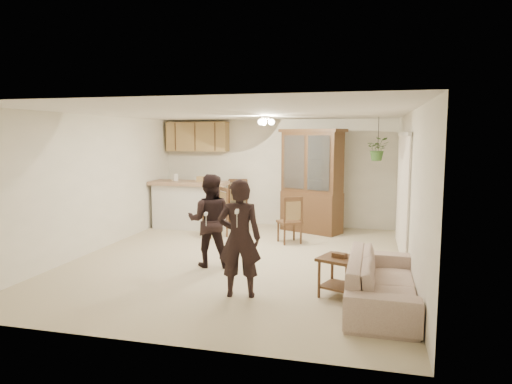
% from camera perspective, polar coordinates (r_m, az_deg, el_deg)
% --- Properties ---
extents(floor, '(6.50, 6.50, 0.00)m').
position_cam_1_polar(floor, '(7.92, -2.25, -8.51)').
color(floor, '#C3B594').
rests_on(floor, ground).
extents(ceiling, '(5.50, 6.50, 0.02)m').
position_cam_1_polar(ceiling, '(7.63, -2.34, 9.88)').
color(ceiling, silver).
rests_on(ceiling, wall_back).
extents(wall_back, '(5.50, 0.02, 2.50)m').
position_cam_1_polar(wall_back, '(10.82, 2.54, 2.42)').
color(wall_back, beige).
rests_on(wall_back, ground).
extents(wall_front, '(5.50, 0.02, 2.50)m').
position_cam_1_polar(wall_front, '(4.68, -13.53, -3.90)').
color(wall_front, beige).
rests_on(wall_front, ground).
extents(wall_left, '(0.02, 6.50, 2.50)m').
position_cam_1_polar(wall_left, '(8.85, -19.66, 0.98)').
color(wall_left, beige).
rests_on(wall_left, ground).
extents(wall_right, '(0.02, 6.50, 2.50)m').
position_cam_1_polar(wall_right, '(7.40, 18.62, -0.10)').
color(wall_right, beige).
rests_on(wall_right, ground).
extents(breakfast_bar, '(1.60, 0.55, 1.00)m').
position_cam_1_polar(breakfast_bar, '(10.59, -8.34, -1.84)').
color(breakfast_bar, silver).
rests_on(breakfast_bar, floor).
extents(bar_top, '(1.75, 0.70, 0.08)m').
position_cam_1_polar(bar_top, '(10.51, -8.39, 1.12)').
color(bar_top, '#A47F62').
rests_on(bar_top, breakfast_bar).
extents(upper_cabinets, '(1.50, 0.34, 0.70)m').
position_cam_1_polar(upper_cabinets, '(11.15, -7.31, 6.88)').
color(upper_cabinets, '#9C7744').
rests_on(upper_cabinets, wall_back).
extents(vertical_blinds, '(0.06, 2.30, 2.10)m').
position_cam_1_polar(vertical_blinds, '(8.30, 17.82, -0.36)').
color(vertical_blinds, white).
rests_on(vertical_blinds, wall_right).
extents(ceiling_fixture, '(0.36, 0.36, 0.20)m').
position_cam_1_polar(ceiling_fixture, '(8.74, 1.18, 8.87)').
color(ceiling_fixture, beige).
rests_on(ceiling_fixture, ceiling).
extents(hanging_plant, '(0.43, 0.37, 0.48)m').
position_cam_1_polar(hanging_plant, '(9.72, 14.99, 5.21)').
color(hanging_plant, '#315F26').
rests_on(hanging_plant, ceiling).
extents(plant_cord, '(0.01, 0.01, 0.65)m').
position_cam_1_polar(plant_cord, '(9.72, 15.05, 7.12)').
color(plant_cord, black).
rests_on(plant_cord, ceiling).
extents(sofa, '(0.77, 1.89, 0.73)m').
position_cam_1_polar(sofa, '(6.05, 15.49, -10.11)').
color(sofa, beige).
rests_on(sofa, floor).
extents(adult, '(0.73, 0.55, 1.80)m').
position_cam_1_polar(adult, '(6.00, -2.09, -4.72)').
color(adult, black).
rests_on(adult, floor).
extents(child, '(0.74, 0.62, 1.35)m').
position_cam_1_polar(child, '(7.47, -5.78, -4.17)').
color(child, black).
rests_on(child, floor).
extents(china_hutch, '(1.54, 1.10, 2.27)m').
position_cam_1_polar(china_hutch, '(10.11, 6.99, 1.31)').
color(china_hutch, '#3E2716').
rests_on(china_hutch, floor).
extents(side_table, '(0.63, 0.63, 0.59)m').
position_cam_1_polar(side_table, '(6.23, 10.33, -10.31)').
color(side_table, '#3E2716').
rests_on(side_table, floor).
extents(chair_bar, '(0.57, 0.57, 1.10)m').
position_cam_1_polar(chair_bar, '(10.79, -2.35, -2.63)').
color(chair_bar, '#3E2716').
rests_on(chair_bar, floor).
extents(chair_hutch_left, '(0.65, 0.65, 1.04)m').
position_cam_1_polar(chair_hutch_left, '(9.71, -5.15, -3.84)').
color(chair_hutch_left, '#3E2716').
rests_on(chair_hutch_left, floor).
extents(chair_hutch_right, '(0.58, 0.58, 0.95)m').
position_cam_1_polar(chair_hutch_right, '(9.12, 4.20, -4.70)').
color(chair_hutch_right, '#3E2716').
rests_on(chair_hutch_right, floor).
extents(controller_adult, '(0.07, 0.14, 0.04)m').
position_cam_1_polar(controller_adult, '(5.58, -2.40, -2.45)').
color(controller_adult, white).
rests_on(controller_adult, adult).
extents(controller_child, '(0.06, 0.14, 0.04)m').
position_cam_1_polar(controller_child, '(7.08, -6.27, -2.72)').
color(controller_child, white).
rests_on(controller_child, child).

